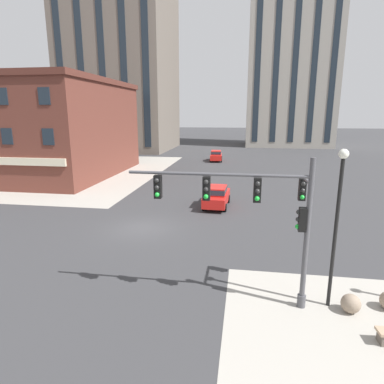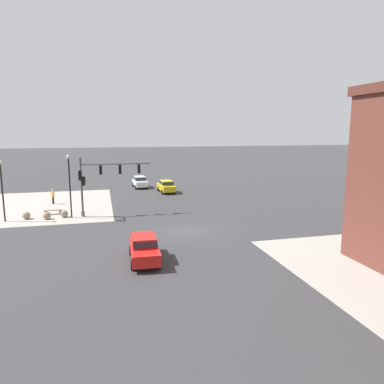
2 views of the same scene
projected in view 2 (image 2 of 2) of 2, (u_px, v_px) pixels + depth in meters
name	position (u px, v px, depth m)	size (l,w,h in m)	color
ground_plane	(188.00, 231.00, 30.38)	(320.00, 320.00, 0.00)	#38383A
sidewalk_corner_slab	(21.00, 206.00, 40.37)	(20.00, 19.00, 0.02)	#A8A399
traffic_signal_main	(98.00, 178.00, 35.21)	(6.95, 2.09, 5.87)	#4C4C51
bollard_sphere_curb_a	(64.00, 214.00, 35.25)	(0.73, 0.73, 0.73)	gray
bollard_sphere_curb_b	(47.00, 216.00, 34.45)	(0.73, 0.73, 0.73)	gray
bollard_sphere_curb_c	(26.00, 215.00, 34.52)	(0.73, 0.73, 0.73)	gray
bench_near_signal	(53.00, 211.00, 36.54)	(1.83, 0.62, 0.49)	tan
pedestrian_at_curb	(53.00, 195.00, 41.53)	(0.37, 0.46, 1.77)	black
street_lamp_corner_near	(70.00, 179.00, 34.50)	(0.36, 0.36, 6.17)	black
street_lamp_mid_sidewalk	(2.00, 184.00, 33.08)	(0.36, 0.36, 5.79)	black
car_main_northbound_far	(144.00, 247.00, 23.37)	(2.04, 4.47, 1.68)	red
car_main_southbound_near	(166.00, 186.00, 49.40)	(2.06, 4.49, 1.68)	gold
car_cross_eastbound	(140.00, 181.00, 53.70)	(2.10, 4.50, 1.68)	silver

